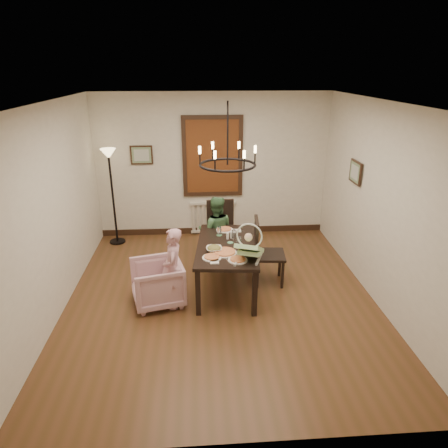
{
  "coord_description": "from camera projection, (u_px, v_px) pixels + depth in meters",
  "views": [
    {
      "loc": [
        -0.32,
        -5.14,
        3.22
      ],
      "look_at": [
        0.07,
        0.32,
        1.05
      ],
      "focal_mm": 32.0,
      "sensor_mm": 36.0,
      "label": 1
    }
  ],
  "objects": [
    {
      "name": "radiator",
      "position": [
        213.0,
        217.0,
        8.14
      ],
      "size": [
        0.92,
        0.12,
        0.62
      ],
      "primitive_type": null,
      "color": "silver",
      "rests_on": "room_shell"
    },
    {
      "name": "floor_lamp",
      "position": [
        113.0,
        198.0,
        7.51
      ],
      "size": [
        0.3,
        0.3,
        1.8
      ],
      "primitive_type": null,
      "color": "black",
      "rests_on": "room_shell"
    },
    {
      "name": "room_shell",
      "position": [
        219.0,
        201.0,
        5.8
      ],
      "size": [
        4.51,
        5.0,
        2.81
      ],
      "color": "brown",
      "rests_on": "ground"
    },
    {
      "name": "dining_table",
      "position": [
        227.0,
        249.0,
        5.99
      ],
      "size": [
        1.04,
        1.66,
        0.74
      ],
      "rotation": [
        0.0,
        0.0,
        -0.1
      ],
      "color": "black",
      "rests_on": "room_shell"
    },
    {
      "name": "drinking_glass",
      "position": [
        239.0,
        241.0,
        5.89
      ],
      "size": [
        0.07,
        0.07,
        0.14
      ],
      "primitive_type": "cylinder",
      "color": "silver",
      "rests_on": "dining_table"
    },
    {
      "name": "armchair",
      "position": [
        157.0,
        283.0,
        5.72
      ],
      "size": [
        0.86,
        0.85,
        0.65
      ],
      "primitive_type": "imported",
      "rotation": [
        0.0,
        0.0,
        -1.33
      ],
      "color": "#D4A2AA",
      "rests_on": "room_shell"
    },
    {
      "name": "picture_right",
      "position": [
        356.0,
        172.0,
        6.34
      ],
      "size": [
        0.03,
        0.42,
        0.36
      ],
      "primitive_type": "cube",
      "rotation": [
        0.0,
        0.0,
        1.57
      ],
      "color": "black",
      "rests_on": "room_shell"
    },
    {
      "name": "chair_right",
      "position": [
        270.0,
        251.0,
        6.21
      ],
      "size": [
        0.51,
        0.51,
        1.07
      ],
      "primitive_type": null,
      "rotation": [
        0.0,
        0.0,
        1.48
      ],
      "color": "black",
      "rests_on": "room_shell"
    },
    {
      "name": "salad_bowl",
      "position": [
        214.0,
        249.0,
        5.73
      ],
      "size": [
        0.28,
        0.28,
        0.07
      ],
      "primitive_type": "imported",
      "color": "white",
      "rests_on": "dining_table"
    },
    {
      "name": "elderly_woman",
      "position": [
        173.0,
        275.0,
        5.59
      ],
      "size": [
        0.24,
        0.36,
        0.98
      ],
      "primitive_type": "imported",
      "rotation": [
        0.0,
        0.0,
        -1.58
      ],
      "color": "#C68B95",
      "rests_on": "room_shell"
    },
    {
      "name": "pizza_platter",
      "position": [
        225.0,
        252.0,
        5.65
      ],
      "size": [
        0.34,
        0.34,
        0.04
      ],
      "primitive_type": "cylinder",
      "color": "tan",
      "rests_on": "dining_table"
    },
    {
      "name": "seated_man",
      "position": [
        216.0,
        237.0,
        6.8
      ],
      "size": [
        0.51,
        0.41,
        1.02
      ],
      "primitive_type": "imported",
      "rotation": [
        0.0,
        0.0,
        3.09
      ],
      "color": "#416D44",
      "rests_on": "room_shell"
    },
    {
      "name": "baby_bouncer",
      "position": [
        250.0,
        247.0,
        5.46
      ],
      "size": [
        0.54,
        0.63,
        0.35
      ],
      "primitive_type": null,
      "rotation": [
        0.0,
        0.0,
        -0.35
      ],
      "color": "#BBEEA4",
      "rests_on": "dining_table"
    },
    {
      "name": "window_blinds",
      "position": [
        213.0,
        157.0,
        7.67
      ],
      "size": [
        1.0,
        0.03,
        1.4
      ],
      "primitive_type": "cube",
      "color": "brown",
      "rests_on": "room_shell"
    },
    {
      "name": "chair_far",
      "position": [
        222.0,
        233.0,
        6.9
      ],
      "size": [
        0.51,
        0.51,
        1.08
      ],
      "primitive_type": null,
      "rotation": [
        0.0,
        0.0,
        0.08
      ],
      "color": "black",
      "rests_on": "room_shell"
    },
    {
      "name": "chandelier",
      "position": [
        228.0,
        165.0,
        5.51
      ],
      "size": [
        0.8,
        0.8,
        0.04
      ],
      "primitive_type": "torus",
      "color": "black",
      "rests_on": "room_shell"
    },
    {
      "name": "picture_back",
      "position": [
        142.0,
        155.0,
        7.57
      ],
      "size": [
        0.42,
        0.03,
        0.36
      ],
      "primitive_type": "cube",
      "color": "black",
      "rests_on": "room_shell"
    }
  ]
}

